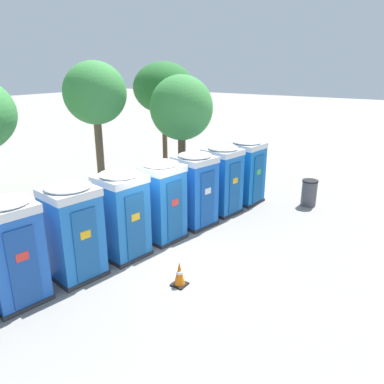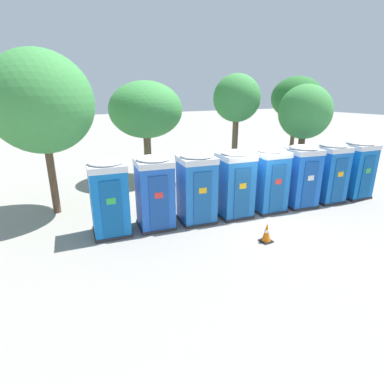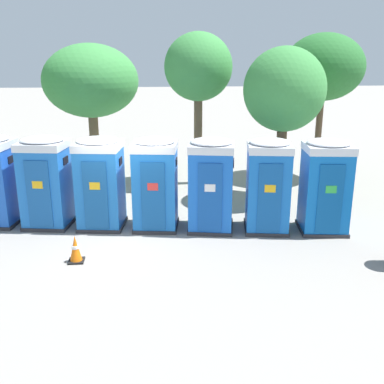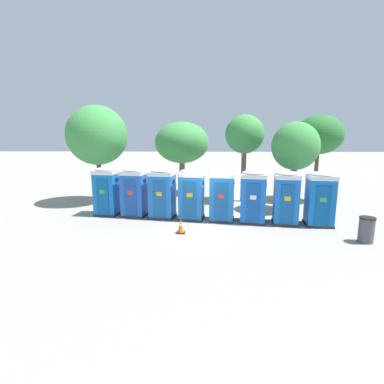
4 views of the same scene
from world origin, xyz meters
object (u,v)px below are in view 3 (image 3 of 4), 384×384
(portapotty_4, at_px, (155,183))
(portapotty_7, at_px, (325,186))
(street_tree_2, at_px, (284,91))
(street_tree_4, at_px, (198,68))
(portapotty_5, at_px, (211,184))
(portapotty_3, at_px, (100,182))
(street_tree_0, at_px, (91,81))
(traffic_cone, at_px, (75,249))
(portapotty_6, at_px, (268,185))
(street_tree_1, at_px, (324,68))
(portapotty_2, at_px, (46,181))

(portapotty_4, bearing_deg, portapotty_7, -8.21)
(street_tree_2, distance_m, street_tree_4, 3.42)
(portapotty_5, xyz_separation_m, street_tree_2, (2.59, 2.40, 2.29))
(portapotty_3, distance_m, street_tree_0, 7.02)
(portapotty_4, xyz_separation_m, traffic_cone, (-1.90, -2.06, -0.97))
(portapotty_5, bearing_deg, traffic_cone, -152.06)
(portapotty_5, distance_m, portapotty_6, 1.53)
(portapotty_3, bearing_deg, traffic_cone, -99.78)
(portapotty_3, xyz_separation_m, portapotty_6, (4.53, -0.65, 0.00))
(portapotty_4, height_order, street_tree_1, street_tree_1)
(street_tree_2, distance_m, traffic_cone, 8.01)
(portapotty_6, bearing_deg, portapotty_7, -7.89)
(traffic_cone, bearing_deg, portapotty_7, 12.31)
(portapotty_4, xyz_separation_m, street_tree_0, (-2.43, 6.76, 2.36))
(portapotty_3, distance_m, traffic_cone, 2.50)
(portapotty_2, bearing_deg, street_tree_0, 84.65)
(street_tree_0, xyz_separation_m, street_tree_4, (4.05, -2.33, 0.55))
(portapotty_7, height_order, traffic_cone, portapotty_7)
(portapotty_4, distance_m, street_tree_4, 5.55)
(portapotty_3, xyz_separation_m, portapotty_4, (1.51, -0.21, 0.00))
(portapotty_5, xyz_separation_m, portapotty_7, (3.02, -0.40, -0.00))
(portapotty_7, distance_m, traffic_cone, 6.65)
(portapotty_7, xyz_separation_m, street_tree_2, (-0.44, 2.80, 2.29))
(portapotty_4, xyz_separation_m, portapotty_5, (1.50, -0.25, -0.00))
(street_tree_0, relative_size, traffic_cone, 7.98)
(portapotty_4, bearing_deg, traffic_cone, -132.75)
(street_tree_1, bearing_deg, portapotty_7, -108.10)
(portapotty_6, xyz_separation_m, street_tree_0, (-5.44, 7.21, 2.36))
(street_tree_1, xyz_separation_m, street_tree_4, (-4.68, -0.36, -0.01))
(portapotty_3, height_order, street_tree_2, street_tree_2)
(portapotty_5, relative_size, portapotty_7, 1.00)
(portapotty_3, xyz_separation_m, street_tree_2, (5.60, 1.94, 2.29))
(portapotty_7, height_order, street_tree_1, street_tree_1)
(portapotty_4, distance_m, street_tree_2, 5.16)
(street_tree_0, height_order, traffic_cone, street_tree_0)
(portapotty_2, bearing_deg, traffic_cone, -66.00)
(portapotty_6, distance_m, portapotty_7, 1.53)
(street_tree_0, bearing_deg, portapotty_4, -70.27)
(street_tree_0, height_order, street_tree_1, street_tree_1)
(portapotty_2, bearing_deg, street_tree_2, 13.43)
(street_tree_0, distance_m, traffic_cone, 9.44)
(portapotty_6, relative_size, street_tree_2, 0.52)
(portapotty_3, height_order, portapotty_6, same)
(portapotty_2, distance_m, portapotty_7, 7.62)
(portapotty_7, bearing_deg, portapotty_4, 171.79)
(portapotty_6, bearing_deg, street_tree_0, 127.06)
(street_tree_0, bearing_deg, portapotty_2, -95.35)
(portapotty_4, relative_size, portapotty_7, 1.00)
(street_tree_0, xyz_separation_m, street_tree_1, (8.73, -1.97, 0.55))
(portapotty_2, relative_size, portapotty_3, 1.00)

